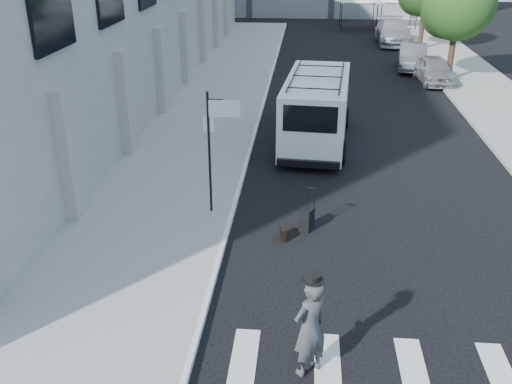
% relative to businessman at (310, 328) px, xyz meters
% --- Properties ---
extents(ground, '(120.00, 120.00, 0.00)m').
position_rel_businessman_xyz_m(ground, '(-0.23, 3.00, -1.01)').
color(ground, black).
rests_on(ground, ground).
extents(sidewalk_left, '(4.50, 48.00, 0.15)m').
position_rel_businessman_xyz_m(sidewalk_left, '(-4.48, 19.00, -0.93)').
color(sidewalk_left, gray).
rests_on(sidewalk_left, ground).
extents(sidewalk_right, '(4.00, 56.00, 0.15)m').
position_rel_businessman_xyz_m(sidewalk_right, '(8.77, 23.00, -0.93)').
color(sidewalk_right, gray).
rests_on(sidewalk_right, ground).
extents(sign_pole, '(1.03, 0.07, 3.50)m').
position_rel_businessman_xyz_m(sign_pole, '(-2.59, 6.20, 1.65)').
color(sign_pole, black).
rests_on(sign_pole, sidewalk_left).
extents(tree_near, '(3.80, 3.83, 6.03)m').
position_rel_businessman_xyz_m(tree_near, '(7.27, 23.15, 2.97)').
color(tree_near, black).
rests_on(tree_near, ground).
extents(businessman, '(0.87, 0.84, 2.01)m').
position_rel_businessman_xyz_m(businessman, '(0.00, 0.00, 0.00)').
color(businessman, '#3B3B3E').
rests_on(businessman, ground).
extents(briefcase, '(0.20, 0.45, 0.34)m').
position_rel_businessman_xyz_m(briefcase, '(-0.70, 5.00, -0.84)').
color(briefcase, black).
rests_on(briefcase, ground).
extents(suitcase, '(0.41, 0.50, 1.19)m').
position_rel_businessman_xyz_m(suitcase, '(-0.07, 5.58, -0.69)').
color(suitcase, black).
rests_on(suitcase, ground).
extents(cargo_van, '(2.83, 6.99, 2.55)m').
position_rel_businessman_xyz_m(cargo_van, '(0.19, 12.88, 0.31)').
color(cargo_van, white).
rests_on(cargo_van, ground).
extents(parked_car_a, '(1.92, 4.22, 1.41)m').
position_rel_businessman_xyz_m(parked_car_a, '(6.57, 22.91, -0.30)').
color(parked_car_a, '#93949A').
rests_on(parked_car_a, ground).
extents(parked_car_b, '(2.10, 4.54, 1.44)m').
position_rel_businessman_xyz_m(parked_car_b, '(5.94, 26.19, -0.29)').
color(parked_car_b, '#585A60').
rests_on(parked_car_b, ground).
extents(parked_car_c, '(2.35, 5.76, 1.67)m').
position_rel_businessman_xyz_m(parked_car_c, '(5.87, 34.57, -0.17)').
color(parked_car_c, '#A3A7AB').
rests_on(parked_car_c, ground).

